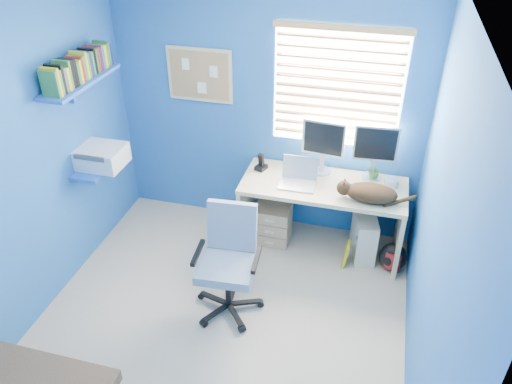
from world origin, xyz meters
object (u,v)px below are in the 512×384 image
(laptop, at_px, (298,175))
(cat, at_px, (371,193))
(tower_pc, at_px, (364,235))
(office_chair, at_px, (229,274))
(desk, at_px, (321,216))

(laptop, relative_size, cat, 0.73)
(tower_pc, bearing_deg, office_chair, -148.07)
(laptop, xyz_separation_m, office_chair, (-0.39, -0.91, -0.50))
(desk, distance_m, cat, 0.65)
(desk, bearing_deg, tower_pc, 0.65)
(laptop, distance_m, office_chair, 1.10)
(desk, distance_m, tower_pc, 0.45)
(desk, height_order, office_chair, office_chair)
(office_chair, bearing_deg, cat, 37.91)
(cat, xyz_separation_m, tower_pc, (-0.01, 0.18, -0.60))
(tower_pc, bearing_deg, laptop, 175.94)
(cat, distance_m, tower_pc, 0.62)
(tower_pc, relative_size, office_chair, 0.47)
(desk, xyz_separation_m, office_chair, (-0.62, -0.99, -0.02))
(tower_pc, bearing_deg, desk, 168.97)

